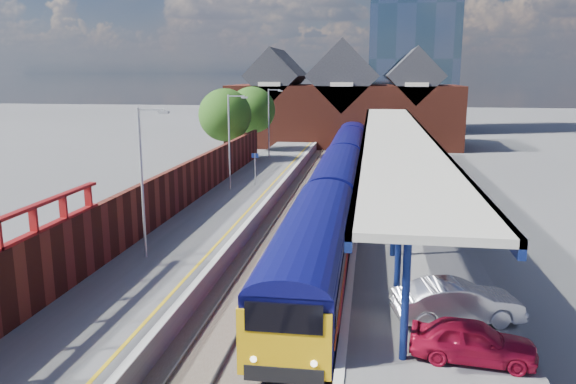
# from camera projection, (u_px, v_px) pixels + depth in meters

# --- Properties ---
(ground) EXTENTS (240.00, 240.00, 0.00)m
(ground) POSITION_uv_depth(u_px,v_px,m) (326.00, 185.00, 48.92)
(ground) COLOR #5B5B5E
(ground) RESTS_ON ground
(ballast_bed) EXTENTS (6.00, 76.00, 0.06)m
(ballast_bed) POSITION_uv_depth(u_px,v_px,m) (314.00, 211.00, 39.24)
(ballast_bed) COLOR #473D33
(ballast_bed) RESTS_ON ground
(rails) EXTENTS (4.51, 76.00, 0.14)m
(rails) POSITION_uv_depth(u_px,v_px,m) (314.00, 210.00, 39.22)
(rails) COLOR slate
(rails) RESTS_ON ground
(left_platform) EXTENTS (5.00, 76.00, 1.00)m
(left_platform) POSITION_uv_depth(u_px,v_px,m) (237.00, 202.00, 39.94)
(left_platform) COLOR #565659
(left_platform) RESTS_ON ground
(right_platform) EXTENTS (6.00, 76.00, 1.00)m
(right_platform) POSITION_uv_depth(u_px,v_px,m) (401.00, 208.00, 38.27)
(right_platform) COLOR #565659
(right_platform) RESTS_ON ground
(coping_left) EXTENTS (0.30, 76.00, 0.05)m
(coping_left) POSITION_uv_depth(u_px,v_px,m) (269.00, 196.00, 39.49)
(coping_left) COLOR silver
(coping_left) RESTS_ON left_platform
(coping_right) EXTENTS (0.30, 76.00, 0.05)m
(coping_right) POSITION_uv_depth(u_px,v_px,m) (359.00, 199.00, 38.57)
(coping_right) COLOR silver
(coping_right) RESTS_ON right_platform
(yellow_line) EXTENTS (0.14, 76.00, 0.01)m
(yellow_line) POSITION_uv_depth(u_px,v_px,m) (261.00, 196.00, 39.58)
(yellow_line) COLOR yellow
(yellow_line) RESTS_ON left_platform
(train) EXTENTS (2.90, 65.91, 3.45)m
(train) POSITION_uv_depth(u_px,v_px,m) (343.00, 161.00, 48.07)
(train) COLOR #0B0B4F
(train) RESTS_ON ground
(canopy) EXTENTS (4.50, 52.00, 4.48)m
(canopy) POSITION_uv_depth(u_px,v_px,m) (395.00, 135.00, 39.25)
(canopy) COLOR #0E1B53
(canopy) RESTS_ON right_platform
(lamp_post_b) EXTENTS (1.48, 0.18, 7.00)m
(lamp_post_b) POSITION_uv_depth(u_px,v_px,m) (144.00, 174.00, 25.59)
(lamp_post_b) COLOR #A5A8AA
(lamp_post_b) RESTS_ON left_platform
(lamp_post_c) EXTENTS (1.48, 0.18, 7.00)m
(lamp_post_c) POSITION_uv_depth(u_px,v_px,m) (231.00, 136.00, 41.07)
(lamp_post_c) COLOR #A5A8AA
(lamp_post_c) RESTS_ON left_platform
(lamp_post_d) EXTENTS (1.48, 0.18, 7.00)m
(lamp_post_d) POSITION_uv_depth(u_px,v_px,m) (270.00, 119.00, 56.55)
(lamp_post_d) COLOR #A5A8AA
(lamp_post_d) RESTS_ON left_platform
(platform_sign) EXTENTS (0.55, 0.08, 2.50)m
(platform_sign) POSITION_uv_depth(u_px,v_px,m) (255.00, 163.00, 43.28)
(platform_sign) COLOR #A5A8AA
(platform_sign) RESTS_ON left_platform
(brick_wall) EXTENTS (0.35, 50.00, 3.86)m
(brick_wall) POSITION_uv_depth(u_px,v_px,m) (169.00, 193.00, 33.66)
(brick_wall) COLOR #5B2318
(brick_wall) RESTS_ON left_platform
(station_building) EXTENTS (30.00, 12.12, 13.78)m
(station_building) POSITION_uv_depth(u_px,v_px,m) (344.00, 104.00, 74.88)
(station_building) COLOR #5B2318
(station_building) RESTS_ON ground
(glass_tower) EXTENTS (14.20, 14.20, 40.30)m
(glass_tower) POSITION_uv_depth(u_px,v_px,m) (414.00, 7.00, 91.67)
(glass_tower) COLOR #466278
(glass_tower) RESTS_ON ground
(tree_near) EXTENTS (5.20, 5.20, 8.10)m
(tree_near) POSITION_uv_depth(u_px,v_px,m) (226.00, 117.00, 55.03)
(tree_near) COLOR #382314
(tree_near) RESTS_ON ground
(tree_far) EXTENTS (5.20, 5.20, 8.10)m
(tree_far) POSITION_uv_depth(u_px,v_px,m) (253.00, 111.00, 62.63)
(tree_far) COLOR #382314
(tree_far) RESTS_ON ground
(parked_car_red) EXTENTS (3.84, 1.89, 1.26)m
(parked_car_red) POSITION_uv_depth(u_px,v_px,m) (473.00, 341.00, 16.83)
(parked_car_red) COLOR #AF0E2E
(parked_car_red) RESTS_ON right_platform
(parked_car_silver) EXTENTS (4.63, 2.45, 1.45)m
(parked_car_silver) POSITION_uv_depth(u_px,v_px,m) (458.00, 302.00, 19.45)
(parked_car_silver) COLOR silver
(parked_car_silver) RESTS_ON right_platform
(parked_car_dark) EXTENTS (4.47, 3.22, 1.20)m
(parked_car_dark) POSITION_uv_depth(u_px,v_px,m) (410.00, 189.00, 39.11)
(parked_car_dark) COLOR black
(parked_car_dark) RESTS_ON right_platform
(parked_car_blue) EXTENTS (5.04, 3.48, 1.28)m
(parked_car_blue) POSITION_uv_depth(u_px,v_px,m) (415.00, 186.00, 39.78)
(parked_car_blue) COLOR navy
(parked_car_blue) RESTS_ON right_platform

